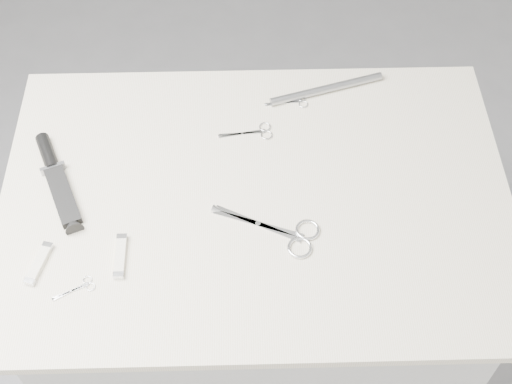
{
  "coord_description": "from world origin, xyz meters",
  "views": [
    {
      "loc": [
        -0.02,
        -0.83,
        2.04
      ],
      "look_at": [
        0.0,
        0.01,
        0.92
      ],
      "focal_mm": 50.0,
      "sensor_mm": 36.0,
      "label": 1
    }
  ],
  "objects_px": {
    "large_shears": "(287,233)",
    "pocket_knife_a": "(39,264)",
    "sheathed_knife": "(56,176)",
    "metal_rail": "(327,89)",
    "pocket_knife_b": "(120,256)",
    "tiny_scissors": "(79,288)",
    "embroidery_scissors_a": "(255,132)",
    "embroidery_scissors_b": "(293,102)",
    "plinth": "(256,308)"
  },
  "relations": [
    {
      "from": "large_shears",
      "to": "pocket_knife_a",
      "type": "height_order",
      "value": "pocket_knife_a"
    },
    {
      "from": "sheathed_knife",
      "to": "metal_rail",
      "type": "distance_m",
      "value": 0.6
    },
    {
      "from": "sheathed_knife",
      "to": "metal_rail",
      "type": "height_order",
      "value": "sheathed_knife"
    },
    {
      "from": "pocket_knife_b",
      "to": "tiny_scissors",
      "type": "bearing_deg",
      "value": 131.41
    },
    {
      "from": "embroidery_scissors_a",
      "to": "sheathed_knife",
      "type": "xyz_separation_m",
      "value": [
        -0.4,
        -0.11,
        0.01
      ]
    },
    {
      "from": "embroidery_scissors_a",
      "to": "metal_rail",
      "type": "height_order",
      "value": "metal_rail"
    },
    {
      "from": "tiny_scissors",
      "to": "pocket_knife_b",
      "type": "bearing_deg",
      "value": 15.09
    },
    {
      "from": "large_shears",
      "to": "embroidery_scissors_a",
      "type": "bearing_deg",
      "value": 125.53
    },
    {
      "from": "tiny_scissors",
      "to": "embroidery_scissors_a",
      "type": "bearing_deg",
      "value": 21.38
    },
    {
      "from": "pocket_knife_b",
      "to": "sheathed_knife",
      "type": "bearing_deg",
      "value": 36.83
    },
    {
      "from": "large_shears",
      "to": "embroidery_scissors_b",
      "type": "xyz_separation_m",
      "value": [
        0.03,
        0.34,
        -0.0
      ]
    },
    {
      "from": "large_shears",
      "to": "sheathed_knife",
      "type": "relative_size",
      "value": 0.88
    },
    {
      "from": "large_shears",
      "to": "embroidery_scissors_b",
      "type": "height_order",
      "value": "large_shears"
    },
    {
      "from": "embroidery_scissors_b",
      "to": "pocket_knife_a",
      "type": "bearing_deg",
      "value": -147.11
    },
    {
      "from": "plinth",
      "to": "embroidery_scissors_b",
      "type": "relative_size",
      "value": 9.6
    },
    {
      "from": "embroidery_scissors_b",
      "to": "pocket_knife_b",
      "type": "height_order",
      "value": "pocket_knife_b"
    },
    {
      "from": "embroidery_scissors_a",
      "to": "metal_rail",
      "type": "relative_size",
      "value": 0.44
    },
    {
      "from": "large_shears",
      "to": "embroidery_scissors_b",
      "type": "relative_size",
      "value": 2.18
    },
    {
      "from": "pocket_knife_a",
      "to": "pocket_knife_b",
      "type": "distance_m",
      "value": 0.15
    },
    {
      "from": "embroidery_scissors_a",
      "to": "pocket_knife_a",
      "type": "bearing_deg",
      "value": -149.1
    },
    {
      "from": "embroidery_scissors_b",
      "to": "large_shears",
      "type": "bearing_deg",
      "value": -101.52
    },
    {
      "from": "embroidery_scissors_a",
      "to": "pocket_knife_b",
      "type": "relative_size",
      "value": 1.22
    },
    {
      "from": "pocket_knife_b",
      "to": "metal_rail",
      "type": "height_order",
      "value": "metal_rail"
    },
    {
      "from": "large_shears",
      "to": "tiny_scissors",
      "type": "relative_size",
      "value": 2.73
    },
    {
      "from": "large_shears",
      "to": "pocket_knife_b",
      "type": "height_order",
      "value": "pocket_knife_b"
    },
    {
      "from": "tiny_scissors",
      "to": "pocket_knife_a",
      "type": "xyz_separation_m",
      "value": [
        -0.08,
        0.05,
        0.0
      ]
    },
    {
      "from": "plinth",
      "to": "large_shears",
      "type": "height_order",
      "value": "large_shears"
    },
    {
      "from": "metal_rail",
      "to": "sheathed_knife",
      "type": "bearing_deg",
      "value": -157.81
    },
    {
      "from": "pocket_knife_a",
      "to": "tiny_scissors",
      "type": "bearing_deg",
      "value": -106.67
    },
    {
      "from": "metal_rail",
      "to": "tiny_scissors",
      "type": "bearing_deg",
      "value": -135.21
    },
    {
      "from": "plinth",
      "to": "pocket_knife_a",
      "type": "bearing_deg",
      "value": -159.49
    },
    {
      "from": "plinth",
      "to": "metal_rail",
      "type": "distance_m",
      "value": 0.58
    },
    {
      "from": "metal_rail",
      "to": "pocket_knife_a",
      "type": "bearing_deg",
      "value": -142.58
    },
    {
      "from": "large_shears",
      "to": "sheathed_knife",
      "type": "bearing_deg",
      "value": -174.15
    },
    {
      "from": "plinth",
      "to": "pocket_knife_a",
      "type": "height_order",
      "value": "pocket_knife_a"
    },
    {
      "from": "tiny_scissors",
      "to": "pocket_knife_b",
      "type": "height_order",
      "value": "pocket_knife_b"
    },
    {
      "from": "embroidery_scissors_a",
      "to": "pocket_knife_a",
      "type": "relative_size",
      "value": 1.25
    },
    {
      "from": "plinth",
      "to": "large_shears",
      "type": "xyz_separation_m",
      "value": [
        0.06,
        -0.09,
        0.47
      ]
    },
    {
      "from": "pocket_knife_a",
      "to": "pocket_knife_b",
      "type": "bearing_deg",
      "value": -69.57
    },
    {
      "from": "pocket_knife_a",
      "to": "metal_rail",
      "type": "height_order",
      "value": "metal_rail"
    },
    {
      "from": "tiny_scissors",
      "to": "pocket_knife_a",
      "type": "bearing_deg",
      "value": 120.62
    },
    {
      "from": "embroidery_scissors_b",
      "to": "pocket_knife_a",
      "type": "xyz_separation_m",
      "value": [
        -0.48,
        -0.4,
        0.0
      ]
    },
    {
      "from": "large_shears",
      "to": "metal_rail",
      "type": "relative_size",
      "value": 0.79
    },
    {
      "from": "embroidery_scissors_b",
      "to": "tiny_scissors",
      "type": "height_order",
      "value": "same"
    },
    {
      "from": "large_shears",
      "to": "pocket_knife_a",
      "type": "xyz_separation_m",
      "value": [
        -0.45,
        -0.06,
        0.0
      ]
    },
    {
      "from": "embroidery_scissors_b",
      "to": "pocket_knife_b",
      "type": "bearing_deg",
      "value": -137.72
    },
    {
      "from": "sheathed_knife",
      "to": "large_shears",
      "type": "bearing_deg",
      "value": -130.43
    },
    {
      "from": "pocket_knife_a",
      "to": "metal_rail",
      "type": "relative_size",
      "value": 0.35
    },
    {
      "from": "metal_rail",
      "to": "pocket_knife_b",
      "type": "bearing_deg",
      "value": -134.77
    },
    {
      "from": "plinth",
      "to": "large_shears",
      "type": "bearing_deg",
      "value": -58.68
    }
  ]
}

